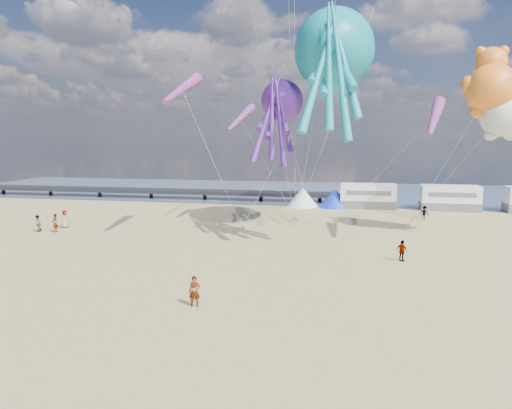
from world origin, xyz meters
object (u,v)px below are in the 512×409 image
object	(u,v)px
kite_panda	(502,115)
motorhome_0	(368,196)
tent_white	(302,197)
beachgoer_2	(424,213)
windsock_mid	(435,117)
standing_person	(195,292)
kite_octopus_purple	(282,101)
tent_blue	(335,198)
sandbag_b	(311,223)
sandbag_e	(296,220)
windsock_left	(182,89)
kite_octopus_teal	(334,50)
beachgoer_5	(55,223)
beachgoer_0	(65,219)
motorhome_1	(450,198)
windsock_right	(240,118)
sandbag_c	(407,226)
beachgoer_3	(402,251)
kite_teddy_orange	(491,89)
sandbag_a	(242,228)
sandbag_d	(337,219)
beachgoer_7	(37,224)

from	to	relation	value
kite_panda	motorhome_0	bearing A→B (deg)	96.17
tent_white	beachgoer_2	world-z (taller)	tent_white
motorhome_0	windsock_mid	bearing A→B (deg)	-79.04
standing_person	kite_octopus_purple	size ratio (longest dim) A/B	0.16
tent_blue	sandbag_b	bearing A→B (deg)	-100.79
sandbag_e	windsock_left	bearing A→B (deg)	-128.70
kite_octopus_teal	kite_panda	bearing A→B (deg)	-12.96
kite_octopus_purple	kite_panda	world-z (taller)	kite_octopus_purple
beachgoer_5	tent_white	bearing A→B (deg)	132.57
beachgoer_0	windsock_left	size ratio (longest dim) A/B	0.24
motorhome_0	motorhome_1	distance (m)	9.50
motorhome_1	windsock_left	bearing A→B (deg)	-141.35
beachgoer_2	kite_octopus_teal	size ratio (longest dim) A/B	0.11
sandbag_e	windsock_right	distance (m)	12.00
windsock_left	kite_octopus_purple	bearing A→B (deg)	44.85
tent_blue	kite_octopus_teal	distance (m)	21.42
beachgoer_0	sandbag_c	size ratio (longest dim) A/B	3.49
tent_white	motorhome_0	bearing A→B (deg)	0.00
motorhome_0	windsock_mid	world-z (taller)	windsock_mid
motorhome_0	beachgoer_5	bearing A→B (deg)	-145.98
beachgoer_0	beachgoer_3	world-z (taller)	beachgoer_0
kite_octopus_teal	kite_octopus_purple	size ratio (longest dim) A/B	1.34
kite_teddy_orange	windsock_right	xyz separation A→B (m)	(-21.58, 3.32, -2.10)
motorhome_0	kite_panda	bearing A→B (deg)	-59.61
motorhome_1	sandbag_c	bearing A→B (deg)	-119.35
sandbag_e	windsock_left	distance (m)	18.39
motorhome_1	windsock_mid	xyz separation A→B (m)	(-5.81, -19.07, 8.76)
beachgoer_2	sandbag_c	size ratio (longest dim) A/B	3.06
sandbag_b	sandbag_a	bearing A→B (deg)	-147.65
tent_white	kite_teddy_orange	size ratio (longest dim) A/B	0.58
beachgoer_0	beachgoer_3	xyz separation A→B (m)	(30.58, -6.46, -0.10)
sandbag_c	motorhome_0	bearing A→B (deg)	105.85
beachgoer_0	kite_panda	bearing A→B (deg)	-80.75
kite_octopus_purple	tent_white	bearing A→B (deg)	79.12
kite_panda	windsock_left	xyz separation A→B (m)	(-25.76, -4.49, 2.08)
standing_person	sandbag_a	size ratio (longest dim) A/B	3.27
motorhome_0	motorhome_1	world-z (taller)	same
kite_octopus_teal	kite_octopus_purple	xyz separation A→B (m)	(-4.65, 1.23, -4.13)
beachgoer_0	windsock_left	world-z (taller)	windsock_left
windsock_left	beachgoer_5	bearing A→B (deg)	179.43
sandbag_d	windsock_right	distance (m)	14.67
motorhome_0	beachgoer_3	size ratio (longest dim) A/B	4.28
motorhome_1	beachgoer_7	size ratio (longest dim) A/B	4.17
tent_blue	kite_octopus_teal	bearing A→B (deg)	-90.81
sandbag_a	kite_panda	xyz separation A→B (m)	(21.97, -0.85, 10.40)
beachgoer_2	windsock_left	size ratio (longest dim) A/B	0.21
motorhome_1	sandbag_a	world-z (taller)	motorhome_1
beachgoer_2	sandbag_c	xyz separation A→B (m)	(-2.26, -4.10, -0.65)
beachgoer_7	windsock_right	world-z (taller)	windsock_right
sandbag_e	sandbag_d	bearing A→B (deg)	17.31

